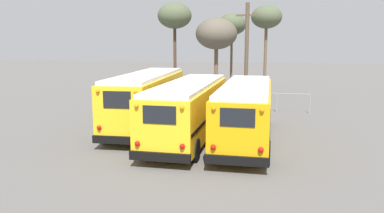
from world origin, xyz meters
name	(u,v)px	position (x,y,z in m)	size (l,w,h in m)	color
ground_plane	(193,133)	(0.00, 0.00, 0.00)	(160.00, 160.00, 0.00)	#5B5956
school_bus_0	(148,98)	(-2.99, 1.05, 1.77)	(3.07, 10.76, 3.24)	yellow
school_bus_1	(190,107)	(0.00, -0.87, 1.63)	(2.66, 10.91, 2.98)	yellow
school_bus_2	(246,110)	(2.99, -0.97, 1.63)	(2.60, 10.50, 2.97)	#E5A00C
utility_pole	(247,53)	(2.15, 10.99, 4.24)	(1.80, 0.32, 8.21)	brown
bare_tree_0	(232,25)	(0.15, 18.18, 6.79)	(2.87, 2.87, 7.94)	brown
bare_tree_1	(216,34)	(-1.08, 15.92, 5.86)	(3.96, 3.96, 7.39)	brown
bare_tree_2	(267,18)	(3.57, 15.72, 7.27)	(2.81, 2.81, 8.44)	brown
bare_tree_3	(175,17)	(-4.80, 14.44, 7.44)	(3.17, 3.17, 8.72)	#473323
fence_line	(214,97)	(0.00, 7.69, 0.97)	(14.04, 0.06, 1.42)	#939399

